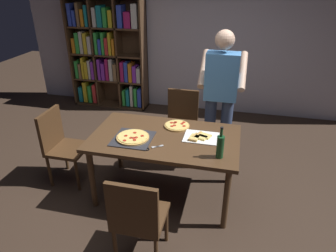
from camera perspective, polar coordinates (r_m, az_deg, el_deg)
name	(u,v)px	position (r m, az deg, el deg)	size (l,w,h in m)	color
ground_plane	(165,193)	(3.59, -0.56, -12.52)	(12.00, 12.00, 0.00)	#38281E
back_wall	(201,32)	(5.41, 6.26, 17.38)	(6.40, 0.10, 2.80)	#BCB7C6
dining_table	(165,143)	(3.21, -0.62, -3.20)	(1.56, 0.92, 0.75)	#4C331E
chair_near_camera	(137,216)	(2.58, -5.84, -16.66)	(0.42, 0.42, 0.90)	#472D19
chair_far_side	(181,119)	(4.10, 2.55, 1.31)	(0.42, 0.42, 0.90)	#472D19
chair_left_end	(61,142)	(3.76, -19.68, -2.92)	(0.42, 0.42, 0.90)	#472D19
bookshelf	(107,54)	(5.73, -11.43, 13.17)	(1.40, 0.35, 1.95)	#513823
person_serving_pizza	(220,94)	(3.65, 9.91, 5.93)	(0.55, 0.54, 1.75)	#38476B
pepperoni_pizza_on_tray	(133,138)	(3.14, -6.69, -2.22)	(0.40, 0.40, 0.04)	#2D2D33
pizza_slices_on_towel	(200,137)	(3.16, 6.11, -2.09)	(0.36, 0.28, 0.03)	white
wine_bottle	(220,146)	(2.81, 9.88, -3.79)	(0.07, 0.07, 0.32)	#194723
kitchen_scissors	(151,148)	(2.97, -3.31, -4.11)	(0.19, 0.15, 0.01)	silver
second_pizza_plain	(177,126)	(3.37, 1.70, 0.09)	(0.28, 0.28, 0.03)	tan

